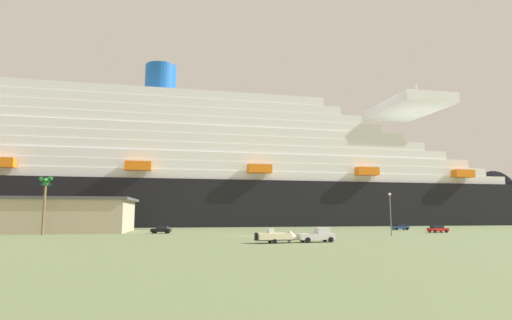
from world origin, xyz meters
TOP-DOWN VIEW (x-y plane):
  - ground_plane at (0.00, 30.00)m, footprint 600.00×600.00m
  - cruise_ship at (7.32, 67.64)m, footprint 264.52×46.32m
  - terminal_building at (-48.37, 20.72)m, footprint 48.89×21.59m
  - pickup_truck at (9.16, -20.46)m, footprint 5.83×2.92m
  - small_boat_on_trailer at (2.95, -21.38)m, footprint 7.08×2.83m
  - palm_tree at (-39.81, 7.91)m, footprint 2.98×3.11m
  - street_lamp at (28.76, -5.22)m, footprint 0.56×0.56m
  - parked_car_black_coupe at (-16.59, 11.77)m, footprint 4.52×2.62m
  - parked_car_blue_suv at (45.01, 21.87)m, footprint 4.42×2.37m
  - parked_car_red_hatchback at (45.92, 6.33)m, footprint 4.75×2.44m

SIDE VIEW (x-z plane):
  - ground_plane at x=0.00m, z-range 0.00..0.00m
  - parked_car_black_coupe at x=-16.59m, z-range 0.04..1.62m
  - parked_car_blue_suv at x=45.01m, z-range 0.04..1.62m
  - parked_car_red_hatchback at x=45.92m, z-range 0.04..1.62m
  - small_boat_on_trailer at x=2.95m, z-range -0.11..2.04m
  - pickup_truck at x=9.16m, z-range -0.06..2.14m
  - terminal_building at x=-48.37m, z-range 0.02..8.04m
  - street_lamp at x=28.76m, z-range 1.23..9.62m
  - palm_tree at x=-39.81m, z-range 3.86..15.80m
  - cruise_ship at x=7.32m, z-range -13.28..50.45m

